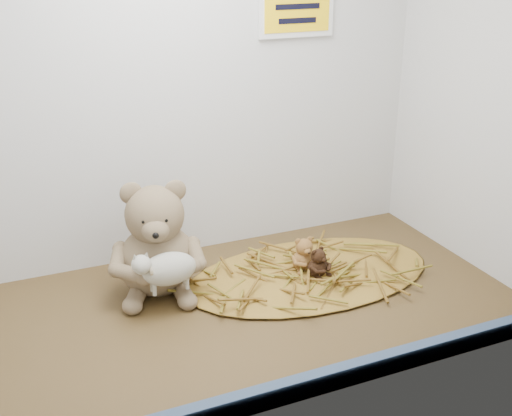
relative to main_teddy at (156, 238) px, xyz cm
name	(u,v)px	position (x,y,z in cm)	size (l,w,h in cm)	color
alcove_shell	(199,78)	(8.82, -4.80, 32.85)	(120.40, 60.20, 90.40)	#433017
front_rail	(284,391)	(8.82, -42.60, -10.35)	(119.28, 2.20, 3.60)	#3C5373
straw_bed	(310,273)	(32.22, -7.09, -11.61)	(56.49, 32.80, 1.09)	brown
main_teddy	(156,238)	(0.00, 0.00, 0.00)	(19.60, 20.69, 24.31)	#79634A
toy_lamb	(169,269)	(0.00, -8.71, -2.95)	(14.33, 8.75, 9.26)	beige
mini_teddy_tan	(304,252)	(31.53, -5.13, -7.21)	(6.21, 6.56, 7.71)	#975D31
mini_teddy_brown	(318,261)	(32.90, -9.05, -7.75)	(5.33, 5.63, 6.61)	black
wall_sign	(297,6)	(38.82, 15.60, 42.85)	(16.00, 1.20, 11.00)	yellow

